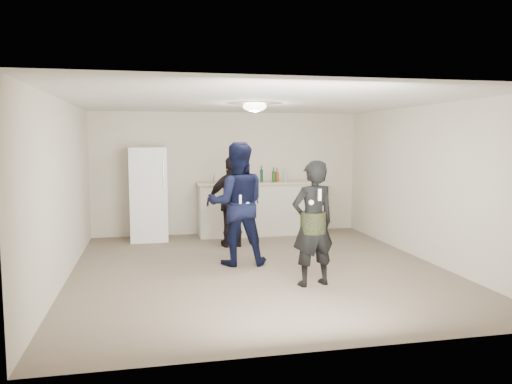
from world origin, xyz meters
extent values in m
plane|color=#6B5B4C|center=(0.00, 0.00, 0.00)|extent=(6.00, 6.00, 0.00)
plane|color=silver|center=(0.00, 0.00, 2.50)|extent=(6.00, 6.00, 0.00)
plane|color=beige|center=(0.00, 3.00, 1.25)|extent=(6.00, 0.00, 6.00)
plane|color=beige|center=(0.00, -3.00, 1.25)|extent=(6.00, 0.00, 6.00)
plane|color=beige|center=(-2.75, 0.00, 1.25)|extent=(0.00, 6.00, 6.00)
plane|color=beige|center=(2.75, 0.00, 1.25)|extent=(0.00, 6.00, 6.00)
cube|color=beige|center=(0.66, 2.67, 0.53)|extent=(2.60, 0.56, 1.05)
cube|color=#C9B19B|center=(0.66, 2.67, 1.07)|extent=(2.68, 0.64, 0.04)
cube|color=white|center=(-1.62, 2.60, 0.90)|extent=(0.70, 0.70, 1.80)
cylinder|color=silver|center=(-1.34, 2.23, 1.30)|extent=(0.02, 0.02, 0.60)
ellipsoid|color=white|center=(0.00, 0.30, 2.45)|extent=(0.36, 0.36, 0.16)
cylinder|color=#B8B8BD|center=(-0.38, 2.53, 1.18)|extent=(0.08, 0.08, 0.17)
imported|color=#0E143B|center=(-0.27, 0.36, 0.95)|extent=(0.99, 0.80, 1.91)
imported|color=black|center=(0.53, -0.97, 0.84)|extent=(0.68, 0.51, 1.68)
cylinder|color=#2A3317|center=(0.53, -0.97, 0.85)|extent=(0.34, 0.34, 0.28)
imported|color=black|center=(-0.12, 1.65, 0.82)|extent=(0.99, 0.47, 1.64)
cube|color=white|center=(-0.27, 0.08, 1.05)|extent=(0.04, 0.04, 0.15)
sphere|color=white|center=(-0.15, 0.11, 0.98)|extent=(0.07, 0.07, 0.07)
cube|color=white|center=(0.53, -1.22, 1.25)|extent=(0.04, 0.04, 0.15)
sphere|color=white|center=(0.43, -1.19, 1.15)|extent=(0.07, 0.07, 0.07)
cylinder|color=#174A15|center=(0.86, 2.53, 1.20)|extent=(0.07, 0.07, 0.22)
cylinder|color=#113C1F|center=(0.64, 2.67, 1.21)|extent=(0.06, 0.06, 0.25)
cylinder|color=silver|center=(1.16, 2.72, 1.18)|extent=(0.07, 0.07, 0.19)
cylinder|color=#923C15|center=(0.19, 2.54, 1.20)|extent=(0.07, 0.07, 0.22)
cylinder|color=brown|center=(0.96, 2.64, 1.19)|extent=(0.08, 0.08, 0.20)
camera|label=1|loc=(-1.57, -7.21, 1.95)|focal=35.00mm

